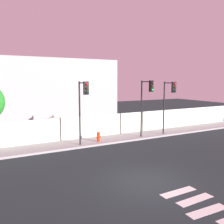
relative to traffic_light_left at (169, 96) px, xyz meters
name	(u,v)px	position (x,y,z in m)	size (l,w,h in m)	color
ground_plane	(146,182)	(-7.38, -6.85, -3.52)	(80.00, 80.00, 0.00)	#1E2729
sidewalk	(83,143)	(-7.38, 1.35, -3.45)	(36.00, 2.40, 0.15)	#959595
perimeter_wall	(77,128)	(-7.38, 2.64, -2.47)	(36.00, 0.18, 1.80)	silver
crosswalk_marking	(223,214)	(-6.63, -10.52, -3.52)	(2.38, 4.74, 0.01)	silver
traffic_light_left	(169,96)	(0.00, 0.00, 0.00)	(0.35, 1.54, 4.61)	black
traffic_light_center	(83,99)	(-7.83, 0.03, 0.03)	(0.34, 1.49, 4.65)	black
traffic_light_right	(147,96)	(-2.24, 0.17, 0.06)	(0.48, 1.23, 4.72)	black
fire_hydrant	(98,136)	(-6.26, 0.87, -2.96)	(0.44, 0.26, 0.77)	red
low_building_distant	(57,88)	(-4.95, 16.64, 0.28)	(15.30, 6.00, 7.61)	#A8A8A8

